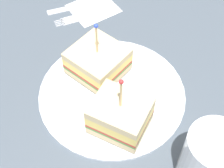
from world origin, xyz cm
name	(u,v)px	position (x,y,z in cm)	size (l,w,h in cm)	color
ground_plane	(112,98)	(0.00, 0.00, -1.00)	(113.42, 113.42, 2.00)	#4C5660
plate	(112,93)	(0.00, 0.00, 0.47)	(25.15, 25.15, 0.93)	white
sandwich_half_front	(98,61)	(-5.25, 1.03, 3.32)	(10.27, 10.13, 10.92)	beige
sandwich_half_back	(120,115)	(5.96, -3.19, 3.70)	(10.61, 10.00, 11.47)	beige
drink_glass	(208,162)	(19.67, 1.00, 4.61)	(7.72, 7.72, 10.53)	#B74C33
napkin	(93,8)	(-20.15, 11.05, 0.07)	(9.37, 8.43, 0.15)	white
fork	(78,18)	(-19.66, 6.72, 0.17)	(4.84, 12.93, 0.35)	silver
knife	(74,7)	(-22.98, 8.11, 0.18)	(5.56, 13.25, 0.35)	silver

